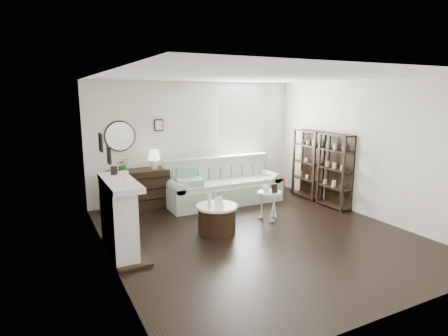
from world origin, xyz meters
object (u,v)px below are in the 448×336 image
sofa (223,188)px  drum_table (217,219)px  dresser (139,189)px  pedestal_table (270,194)px

sofa → drum_table: bearing=-119.8°
sofa → dresser: sofa is taller
sofa → pedestal_table: size_ratio=4.59×
pedestal_table → dresser: bearing=137.7°
dresser → drum_table: size_ratio=1.74×
sofa → dresser: bearing=167.9°
sofa → pedestal_table: bearing=-80.1°
drum_table → pedestal_table: size_ratio=1.28×
dresser → pedestal_table: bearing=-42.3°
dresser → pedestal_table: 2.82m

